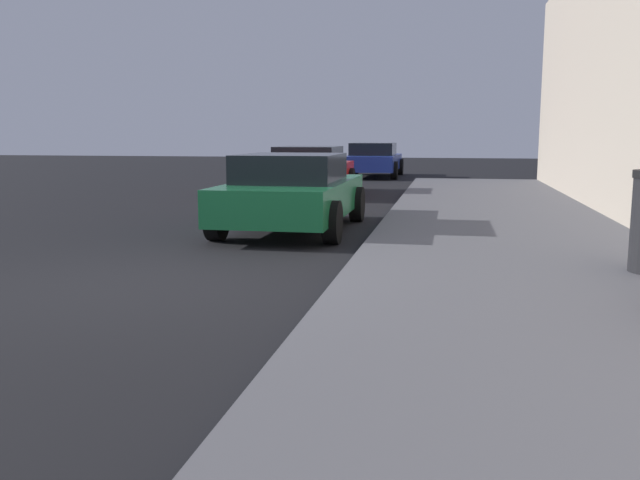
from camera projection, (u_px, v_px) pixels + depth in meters
ground_plane at (151, 284)px, 7.21m from camera, size 80.00×80.00×0.00m
sidewalk at (541, 294)px, 6.45m from camera, size 4.00×32.00×0.15m
car_green at (293, 192)px, 11.14m from camera, size 1.99×4.11×1.27m
car_red at (310, 170)px, 17.90m from camera, size 1.98×4.13×1.27m
car_blue at (374, 160)px, 25.19m from camera, size 2.00×4.34×1.27m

